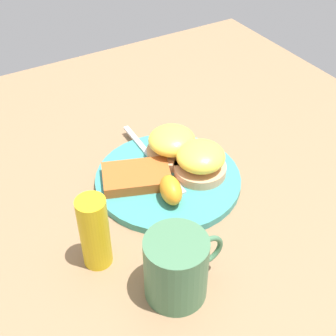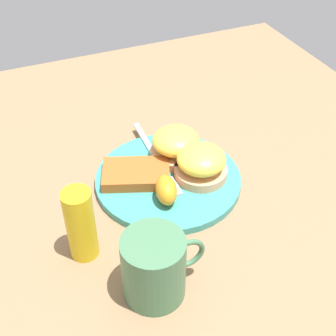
% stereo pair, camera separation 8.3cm
% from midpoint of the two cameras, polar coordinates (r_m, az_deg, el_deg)
% --- Properties ---
extents(ground_plane, '(1.10, 1.10, 0.00)m').
position_cam_midpoint_polar(ground_plane, '(0.85, -2.79, -1.87)').
color(ground_plane, '#846647').
extents(plate, '(0.26, 0.26, 0.01)m').
position_cam_midpoint_polar(plate, '(0.85, -2.80, -1.51)').
color(plate, teal).
rests_on(plate, ground_plane).
extents(sandwich_benedict_left, '(0.10, 0.10, 0.06)m').
position_cam_midpoint_polar(sandwich_benedict_left, '(0.83, 1.13, 0.80)').
color(sandwich_benedict_left, tan).
rests_on(sandwich_benedict_left, plate).
extents(sandwich_benedict_right, '(0.10, 0.10, 0.06)m').
position_cam_midpoint_polar(sandwich_benedict_right, '(0.87, -2.26, 2.78)').
color(sandwich_benedict_right, tan).
rests_on(sandwich_benedict_right, plate).
extents(hashbrown_patty, '(0.14, 0.11, 0.02)m').
position_cam_midpoint_polar(hashbrown_patty, '(0.83, -6.72, -1.16)').
color(hashbrown_patty, '#AA5422').
rests_on(hashbrown_patty, plate).
extents(orange_wedge, '(0.05, 0.07, 0.04)m').
position_cam_midpoint_polar(orange_wedge, '(0.78, -2.68, -2.83)').
color(orange_wedge, orange).
rests_on(orange_wedge, plate).
extents(fork, '(0.03, 0.23, 0.00)m').
position_cam_midpoint_polar(fork, '(0.87, -4.44, 0.51)').
color(fork, silver).
rests_on(fork, plate).
extents(cup, '(0.12, 0.09, 0.10)m').
position_cam_midpoint_polar(cup, '(0.65, -2.63, -12.20)').
color(cup, '#42704C').
rests_on(cup, ground_plane).
extents(condiment_bottle, '(0.04, 0.04, 0.12)m').
position_cam_midpoint_polar(condiment_bottle, '(0.70, -12.38, -7.84)').
color(condiment_bottle, gold).
rests_on(condiment_bottle, ground_plane).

